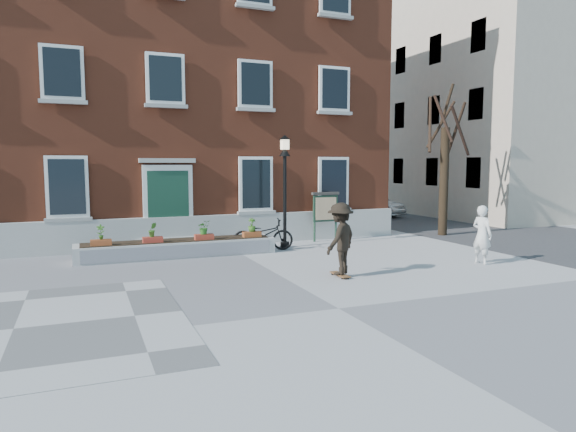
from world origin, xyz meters
name	(u,v)px	position (x,y,z in m)	size (l,w,h in m)	color
ground	(339,308)	(0.00, 0.00, 0.00)	(100.00, 100.00, 0.00)	#969698
checker_patch	(14,329)	(-6.00, 1.00, 0.01)	(6.00, 6.00, 0.01)	#555658
bicycle	(263,235)	(0.88, 7.23, 0.54)	(0.72, 2.05, 1.08)	black
parked_car	(372,205)	(10.36, 15.79, 0.63)	(1.33, 3.80, 1.25)	#B6B9BB
bystander	(482,235)	(6.09, 2.62, 0.87)	(0.63, 0.41, 1.73)	silver
brick_building	(147,85)	(-2.00, 13.98, 6.30)	(18.40, 10.85, 12.60)	brown
planter_assembly	(178,247)	(-1.99, 7.18, 0.31)	(6.20, 1.12, 1.15)	#BCBCB7
bare_tree	(444,167)	(9.01, 8.01, 2.79)	(1.83, 1.83, 6.16)	black
side_street	(440,103)	(17.99, 19.78, 7.02)	(15.20, 36.00, 14.50)	#3D3C3F
lamp_post	(285,175)	(1.81, 7.55, 2.54)	(0.40, 0.40, 3.93)	black
notice_board	(325,208)	(3.79, 8.35, 1.26)	(1.10, 0.16, 1.87)	#1B3724
skateboarder	(340,239)	(1.41, 2.62, 1.01)	(1.39, 1.26, 1.94)	brown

